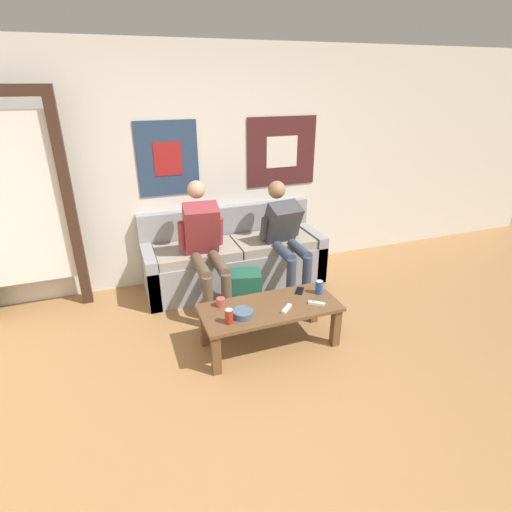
# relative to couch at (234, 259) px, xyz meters

# --- Properties ---
(ground_plane) EXTENTS (18.00, 18.00, 0.00)m
(ground_plane) POSITION_rel_couch_xyz_m (-0.21, -2.07, -0.30)
(ground_plane) COLOR #9E7042
(wall_back) EXTENTS (10.00, 0.07, 2.55)m
(wall_back) POSITION_rel_couch_xyz_m (-0.20, 0.35, 0.98)
(wall_back) COLOR silver
(wall_back) RESTS_ON ground_plane
(door_frame) EXTENTS (1.00, 0.10, 2.15)m
(door_frame) POSITION_rel_couch_xyz_m (-2.06, 0.14, 0.90)
(door_frame) COLOR #382319
(door_frame) RESTS_ON ground_plane
(couch) EXTENTS (2.01, 0.71, 0.85)m
(couch) POSITION_rel_couch_xyz_m (0.00, 0.00, 0.00)
(couch) COLOR gray
(couch) RESTS_ON ground_plane
(coffee_table) EXTENTS (1.20, 0.52, 0.39)m
(coffee_table) POSITION_rel_couch_xyz_m (-0.07, -1.25, 0.02)
(coffee_table) COLOR brown
(coffee_table) RESTS_ON ground_plane
(person_seated_adult) EXTENTS (0.47, 0.96, 1.26)m
(person_seated_adult) POSITION_rel_couch_xyz_m (-0.41, -0.37, 0.39)
(person_seated_adult) COLOR brown
(person_seated_adult) RESTS_ON ground_plane
(person_seated_teen) EXTENTS (0.47, 0.92, 1.18)m
(person_seated_teen) POSITION_rel_couch_xyz_m (0.48, -0.34, 0.36)
(person_seated_teen) COLOR #384256
(person_seated_teen) RESTS_ON ground_plane
(backpack) EXTENTS (0.38, 0.34, 0.46)m
(backpack) POSITION_rel_couch_xyz_m (-0.11, -0.69, -0.08)
(backpack) COLOR #1E5642
(backpack) RESTS_ON ground_plane
(ceramic_bowl) EXTENTS (0.18, 0.18, 0.06)m
(ceramic_bowl) POSITION_rel_couch_xyz_m (-0.34, -1.32, 0.13)
(ceramic_bowl) COLOR #475B75
(ceramic_bowl) RESTS_ON coffee_table
(pillar_candle) EXTENTS (0.07, 0.07, 0.09)m
(pillar_candle) POSITION_rel_couch_xyz_m (-0.46, -1.10, 0.13)
(pillar_candle) COLOR #B24C42
(pillar_candle) RESTS_ON coffee_table
(drink_can_blue) EXTENTS (0.07, 0.07, 0.12)m
(drink_can_blue) POSITION_rel_couch_xyz_m (0.44, -1.19, 0.16)
(drink_can_blue) COLOR #28479E
(drink_can_blue) RESTS_ON coffee_table
(drink_can_red) EXTENTS (0.07, 0.07, 0.12)m
(drink_can_red) POSITION_rel_couch_xyz_m (-0.47, -1.38, 0.16)
(drink_can_red) COLOR maroon
(drink_can_red) RESTS_ON coffee_table
(game_controller_near_left) EXTENTS (0.14, 0.11, 0.03)m
(game_controller_near_left) POSITION_rel_couch_xyz_m (0.32, -1.37, 0.11)
(game_controller_near_left) COLOR white
(game_controller_near_left) RESTS_ON coffee_table
(game_controller_near_right) EXTENTS (0.13, 0.12, 0.03)m
(game_controller_near_right) POSITION_rel_couch_xyz_m (0.04, -1.36, 0.11)
(game_controller_near_right) COLOR white
(game_controller_near_right) RESTS_ON coffee_table
(cell_phone) EXTENTS (0.13, 0.15, 0.01)m
(cell_phone) POSITION_rel_couch_xyz_m (0.29, -1.10, 0.10)
(cell_phone) COLOR black
(cell_phone) RESTS_ON coffee_table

